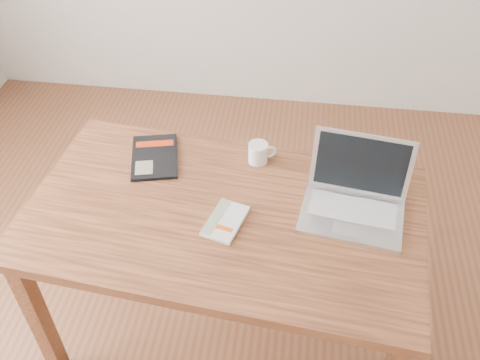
# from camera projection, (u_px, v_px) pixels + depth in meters

# --- Properties ---
(room) EXTENTS (4.04, 4.04, 2.70)m
(room) POSITION_uv_depth(u_px,v_px,m) (225.00, 93.00, 1.31)
(room) COLOR brown
(room) RESTS_ON ground
(desk) EXTENTS (1.44, 0.92, 0.75)m
(desk) POSITION_uv_depth(u_px,v_px,m) (224.00, 229.00, 1.91)
(desk) COLOR brown
(desk) RESTS_ON ground
(white_guidebook) EXTENTS (0.15, 0.20, 0.02)m
(white_guidebook) POSITION_uv_depth(u_px,v_px,m) (225.00, 221.00, 1.81)
(white_guidebook) COLOR silver
(white_guidebook) RESTS_ON desk
(black_guidebook) EXTENTS (0.23, 0.29, 0.01)m
(black_guidebook) POSITION_uv_depth(u_px,v_px,m) (155.00, 157.00, 2.06)
(black_guidebook) COLOR black
(black_guidebook) RESTS_ON desk
(laptop) EXTENTS (0.38, 0.33, 0.24)m
(laptop) POSITION_uv_depth(u_px,v_px,m) (355.00, 197.00, 1.83)
(laptop) COLOR silver
(laptop) RESTS_ON desk
(coffee_mug) EXTENTS (0.11, 0.07, 0.08)m
(coffee_mug) POSITION_uv_depth(u_px,v_px,m) (259.00, 152.00, 2.02)
(coffee_mug) COLOR white
(coffee_mug) RESTS_ON desk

